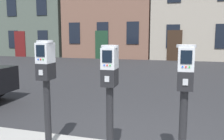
{
  "coord_description": "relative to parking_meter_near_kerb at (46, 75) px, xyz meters",
  "views": [
    {
      "loc": [
        0.43,
        -2.99,
        1.65
      ],
      "look_at": [
        -0.39,
        -0.12,
        1.23
      ],
      "focal_mm": 38.37,
      "sensor_mm": 36.0,
      "label": 1
    }
  ],
  "objects": [
    {
      "name": "parking_meter_near_kerb",
      "position": [
        0.0,
        0.0,
        0.0
      ],
      "size": [
        0.22,
        0.25,
        1.46
      ],
      "rotation": [
        0.0,
        0.0,
        -1.55
      ],
      "color": "black",
      "rests_on": "sidewalk_slab"
    },
    {
      "name": "parking_meter_twin_adjacent",
      "position": [
        0.88,
        -0.0,
        -0.04
      ],
      "size": [
        0.22,
        0.25,
        1.41
      ],
      "rotation": [
        0.0,
        0.0,
        -1.55
      ],
      "color": "black",
      "rests_on": "sidewalk_slab"
    },
    {
      "name": "parking_meter_end_of_row",
      "position": [
        1.77,
        -0.0,
        -0.03
      ],
      "size": [
        0.22,
        0.25,
        1.42
      ],
      "rotation": [
        0.0,
        0.0,
        -1.55
      ],
      "color": "black",
      "rests_on": "sidewalk_slab"
    }
  ]
}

